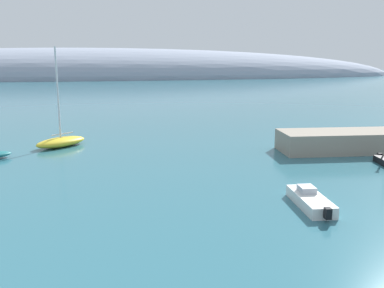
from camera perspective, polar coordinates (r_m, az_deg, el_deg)
distant_ridge at (r=212.56m, az=-14.73°, el=8.75°), size 325.33×68.51×28.12m
sailboat_yellow_outer_mooring at (r=47.27m, az=-17.40°, el=0.41°), size 5.94×5.51×10.55m
motorboat_white_alongside_breakwater at (r=28.31m, az=15.78°, el=-7.37°), size 2.02×5.39×1.14m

